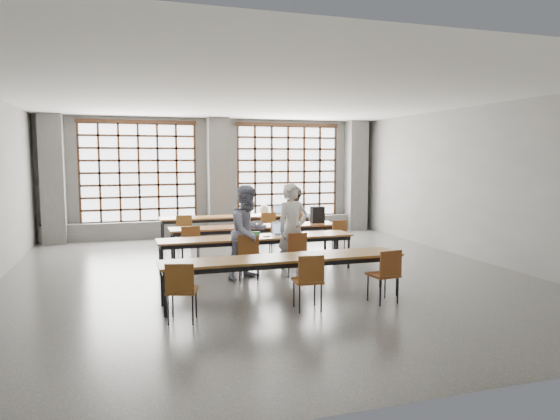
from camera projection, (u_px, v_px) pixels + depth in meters
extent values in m
plane|color=#484846|center=(266.00, 274.00, 10.01)|extent=(11.00, 11.00, 0.00)
plane|color=silver|center=(265.00, 97.00, 9.64)|extent=(11.00, 11.00, 0.00)
plane|color=slate|center=(216.00, 177.00, 15.05)|extent=(10.00, 0.00, 10.00)
plane|color=slate|center=(426.00, 221.00, 4.60)|extent=(10.00, 0.00, 10.00)
plane|color=slate|center=(477.00, 183.00, 11.31)|extent=(0.00, 11.00, 11.00)
cube|color=#535351|center=(53.00, 179.00, 13.45)|extent=(0.60, 0.55, 3.50)
cube|color=#535351|center=(218.00, 177.00, 14.78)|extent=(0.60, 0.55, 3.50)
cube|color=#535351|center=(356.00, 176.00, 16.11)|extent=(0.60, 0.55, 3.50)
cube|color=white|center=(139.00, 173.00, 14.35)|extent=(3.20, 0.02, 2.80)
cube|color=black|center=(139.00, 173.00, 14.27)|extent=(3.20, 0.05, 2.80)
cube|color=black|center=(140.00, 223.00, 14.42)|extent=(3.32, 0.07, 0.10)
cube|color=black|center=(137.00, 122.00, 14.12)|extent=(3.32, 0.07, 0.10)
cube|color=white|center=(287.00, 171.00, 15.68)|extent=(3.20, 0.02, 2.80)
cube|color=black|center=(288.00, 171.00, 15.60)|extent=(3.20, 0.05, 2.80)
cube|color=black|center=(288.00, 217.00, 15.75)|extent=(3.32, 0.07, 0.10)
cube|color=black|center=(288.00, 125.00, 15.45)|extent=(3.32, 0.07, 0.10)
cube|color=#535351|center=(218.00, 227.00, 15.02)|extent=(9.80, 0.35, 0.50)
cube|color=brown|center=(233.00, 217.00, 13.78)|extent=(4.00, 0.70, 0.04)
cube|color=black|center=(233.00, 219.00, 13.78)|extent=(3.90, 0.64, 0.08)
cylinder|color=black|center=(163.00, 234.00, 12.97)|extent=(0.05, 0.05, 0.69)
cylinder|color=black|center=(162.00, 231.00, 13.52)|extent=(0.05, 0.05, 0.69)
cylinder|color=black|center=(302.00, 228.00, 14.11)|extent=(0.05, 0.05, 0.69)
cylinder|color=black|center=(295.00, 225.00, 14.66)|extent=(0.05, 0.05, 0.69)
cube|color=brown|center=(255.00, 226.00, 11.79)|extent=(4.00, 0.70, 0.04)
cube|color=black|center=(255.00, 229.00, 11.80)|extent=(3.90, 0.64, 0.08)
cylinder|color=black|center=(174.00, 248.00, 10.99)|extent=(0.05, 0.05, 0.69)
cylinder|color=black|center=(172.00, 244.00, 11.54)|extent=(0.05, 0.05, 0.69)
cylinder|color=black|center=(335.00, 240.00, 12.12)|extent=(0.05, 0.05, 0.69)
cylinder|color=black|center=(325.00, 236.00, 12.67)|extent=(0.05, 0.05, 0.69)
cube|color=brown|center=(257.00, 237.00, 10.18)|extent=(4.00, 0.70, 0.04)
cube|color=black|center=(257.00, 240.00, 10.18)|extent=(3.90, 0.64, 0.08)
cylinder|color=black|center=(162.00, 264.00, 9.37)|extent=(0.05, 0.05, 0.69)
cylinder|color=black|center=(160.00, 258.00, 9.92)|extent=(0.05, 0.05, 0.69)
cylinder|color=black|center=(349.00, 252.00, 10.51)|extent=(0.05, 0.05, 0.69)
cylinder|color=black|center=(337.00, 248.00, 11.06)|extent=(0.05, 0.05, 0.69)
cube|color=brown|center=(284.00, 258.00, 8.08)|extent=(4.00, 0.70, 0.04)
cube|color=black|center=(284.00, 262.00, 8.09)|extent=(3.90, 0.64, 0.08)
cylinder|color=black|center=(165.00, 294.00, 7.28)|extent=(0.05, 0.05, 0.69)
cylinder|color=black|center=(162.00, 285.00, 7.83)|extent=(0.05, 0.05, 0.69)
cylinder|color=black|center=(397.00, 276.00, 8.42)|extent=(0.05, 0.05, 0.69)
cylinder|color=black|center=(381.00, 269.00, 8.97)|extent=(0.05, 0.05, 0.69)
cube|color=brown|center=(185.00, 231.00, 12.87)|extent=(0.48, 0.48, 0.04)
cube|color=brown|center=(184.00, 223.00, 12.65)|extent=(0.40, 0.10, 0.40)
cylinder|color=black|center=(185.00, 239.00, 12.89)|extent=(0.02, 0.02, 0.45)
cube|color=brown|center=(267.00, 227.00, 13.52)|extent=(0.43, 0.43, 0.04)
cube|color=brown|center=(268.00, 220.00, 13.30)|extent=(0.40, 0.04, 0.40)
cylinder|color=black|center=(267.00, 236.00, 13.54)|extent=(0.02, 0.02, 0.45)
cube|color=maroon|center=(294.00, 226.00, 13.75)|extent=(0.50, 0.50, 0.04)
cube|color=maroon|center=(298.00, 219.00, 13.56)|extent=(0.40, 0.12, 0.40)
cylinder|color=black|center=(294.00, 234.00, 13.78)|extent=(0.02, 0.02, 0.45)
cube|color=brown|center=(190.00, 245.00, 10.82)|extent=(0.44, 0.44, 0.04)
cube|color=brown|center=(191.00, 236.00, 10.61)|extent=(0.40, 0.05, 0.40)
cylinder|color=black|center=(190.00, 255.00, 10.85)|extent=(0.02, 0.02, 0.45)
cube|color=brown|center=(278.00, 240.00, 11.41)|extent=(0.47, 0.47, 0.04)
cube|color=brown|center=(280.00, 231.00, 11.19)|extent=(0.40, 0.08, 0.40)
cylinder|color=black|center=(278.00, 250.00, 11.44)|extent=(0.02, 0.02, 0.45)
cube|color=brown|center=(334.00, 237.00, 11.83)|extent=(0.50, 0.50, 0.04)
cube|color=brown|center=(340.00, 229.00, 11.63)|extent=(0.40, 0.11, 0.40)
cylinder|color=black|center=(334.00, 247.00, 11.85)|extent=(0.02, 0.02, 0.45)
cube|color=brown|center=(249.00, 256.00, 9.59)|extent=(0.53, 0.53, 0.04)
cube|color=brown|center=(248.00, 246.00, 9.37)|extent=(0.39, 0.15, 0.40)
cylinder|color=black|center=(249.00, 267.00, 9.62)|extent=(0.02, 0.02, 0.45)
cube|color=brown|center=(293.00, 253.00, 9.86)|extent=(0.45, 0.45, 0.04)
cube|color=brown|center=(298.00, 243.00, 9.65)|extent=(0.40, 0.06, 0.40)
cylinder|color=black|center=(293.00, 264.00, 9.88)|extent=(0.02, 0.02, 0.45)
cube|color=brown|center=(182.00, 290.00, 7.09)|extent=(0.52, 0.52, 0.04)
cube|color=brown|center=(179.00, 278.00, 6.86)|extent=(0.39, 0.14, 0.40)
cylinder|color=black|center=(183.00, 306.00, 7.11)|extent=(0.02, 0.02, 0.45)
cube|color=brown|center=(307.00, 281.00, 7.65)|extent=(0.45, 0.45, 0.04)
cube|color=brown|center=(311.00, 269.00, 7.43)|extent=(0.40, 0.06, 0.40)
cylinder|color=black|center=(307.00, 295.00, 7.67)|extent=(0.02, 0.02, 0.45)
cube|color=brown|center=(383.00, 275.00, 8.03)|extent=(0.47, 0.47, 0.04)
cube|color=brown|center=(391.00, 263.00, 7.83)|extent=(0.40, 0.08, 0.40)
cylinder|color=black|center=(383.00, 288.00, 8.06)|extent=(0.02, 0.02, 0.45)
imported|color=silver|center=(293.00, 230.00, 9.86)|extent=(0.75, 0.58, 1.83)
imported|color=navy|center=(248.00, 232.00, 9.59)|extent=(1.10, 1.02, 1.81)
imported|color=black|center=(294.00, 214.00, 13.77)|extent=(1.09, 0.77, 1.54)
cube|color=#B8B9BD|center=(282.00, 234.00, 10.39)|extent=(0.38, 0.28, 0.02)
cube|color=black|center=(282.00, 234.00, 10.37)|extent=(0.31, 0.20, 0.00)
cube|color=#B8B9BD|center=(280.00, 228.00, 10.51)|extent=(0.36, 0.09, 0.26)
cube|color=#93B4FF|center=(280.00, 229.00, 10.50)|extent=(0.31, 0.07, 0.21)
cube|color=#B1B1B6|center=(279.00, 214.00, 14.22)|extent=(0.42, 0.35, 0.02)
cube|color=black|center=(279.00, 213.00, 14.21)|extent=(0.34, 0.25, 0.00)
cube|color=#B1B1B6|center=(279.00, 209.00, 14.35)|extent=(0.37, 0.16, 0.26)
cube|color=#82AFE1|center=(279.00, 210.00, 14.34)|extent=(0.31, 0.13, 0.21)
ellipsoid|color=silver|center=(301.00, 234.00, 10.44)|extent=(0.11, 0.08, 0.04)
cube|color=#2D8C3C|center=(254.00, 234.00, 10.23)|extent=(0.26, 0.14, 0.09)
cube|color=black|center=(267.00, 236.00, 10.13)|extent=(0.14, 0.09, 0.01)
cube|color=silver|center=(243.00, 226.00, 11.65)|extent=(0.33, 0.26, 0.00)
cube|color=silver|center=(259.00, 225.00, 11.82)|extent=(0.32, 0.24, 0.00)
cube|color=black|center=(317.00, 215.00, 12.29)|extent=(0.32, 0.21, 0.40)
ellipsoid|color=white|center=(264.00, 210.00, 14.07)|extent=(0.30, 0.26, 0.29)
cube|color=maroon|center=(182.00, 287.00, 7.08)|extent=(0.21, 0.10, 0.06)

